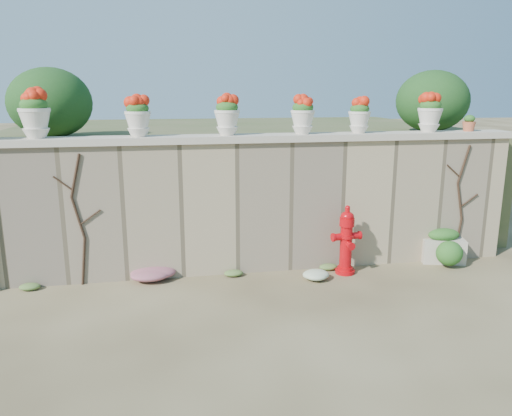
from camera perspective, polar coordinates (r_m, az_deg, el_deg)
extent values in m
plane|color=#493C24|center=(6.36, 3.92, -12.30)|extent=(80.00, 80.00, 0.00)
cube|color=#9D8A68|center=(7.69, 0.72, 0.20)|extent=(8.00, 0.40, 2.00)
cube|color=#BCB49F|center=(7.52, 0.74, 8.01)|extent=(8.10, 0.52, 0.10)
cube|color=#384C23|center=(10.79, -2.60, 4.02)|extent=(9.00, 6.00, 2.00)
ellipsoid|color=#143814|center=(8.72, -22.45, 11.05)|extent=(1.30, 1.30, 1.10)
ellipsoid|color=#143814|center=(9.84, 19.51, 11.45)|extent=(1.30, 1.30, 1.10)
cylinder|color=black|center=(7.62, -19.10, -5.79)|extent=(0.12, 0.04, 0.70)
cylinder|color=black|center=(7.44, -19.67, -1.06)|extent=(0.17, 0.04, 0.61)
cylinder|color=black|center=(7.32, -19.96, 3.50)|extent=(0.18, 0.04, 0.61)
cylinder|color=black|center=(7.41, -18.41, -1.01)|extent=(0.30, 0.02, 0.22)
cylinder|color=black|center=(7.37, -21.24, 2.66)|extent=(0.25, 0.02, 0.21)
cylinder|color=black|center=(8.87, 22.03, -3.35)|extent=(0.12, 0.04, 0.70)
cylinder|color=black|center=(8.70, 22.26, 0.74)|extent=(0.17, 0.04, 0.61)
cylinder|color=black|center=(8.61, 22.67, 4.64)|extent=(0.18, 0.04, 0.61)
cylinder|color=black|center=(8.79, 23.17, 0.78)|extent=(0.30, 0.02, 0.22)
cylinder|color=black|center=(8.53, 21.62, 3.98)|extent=(0.25, 0.02, 0.21)
cylinder|color=#B7070D|center=(7.86, 10.12, -7.14)|extent=(0.30, 0.30, 0.05)
cylinder|color=#B7070D|center=(7.73, 10.24, -4.35)|extent=(0.18, 0.18, 0.66)
cylinder|color=#B7070D|center=(7.69, 10.29, -3.21)|extent=(0.22, 0.22, 0.04)
cylinder|color=#B7070D|center=(7.62, 10.36, -1.59)|extent=(0.22, 0.22, 0.13)
ellipsoid|color=#B7070D|center=(7.60, 10.40, -0.80)|extent=(0.20, 0.20, 0.15)
cylinder|color=#B7070D|center=(7.58, 10.42, -0.18)|extent=(0.07, 0.07, 0.11)
cylinder|color=#B7070D|center=(7.62, 9.28, -3.31)|extent=(0.16, 0.12, 0.11)
cylinder|color=#B7070D|center=(7.75, 11.28, -3.10)|extent=(0.16, 0.12, 0.11)
cylinder|color=#B7070D|center=(7.62, 10.65, -4.22)|extent=(0.11, 0.12, 0.10)
cube|color=#BCB49F|center=(8.75, 20.52, -4.51)|extent=(0.75, 0.56, 0.39)
ellipsoid|color=#1E5119|center=(8.68, 20.66, -2.86)|extent=(0.58, 0.44, 0.20)
ellipsoid|color=#1E5119|center=(8.51, 21.75, -4.54)|extent=(0.58, 0.52, 0.55)
ellipsoid|color=#CE2982|center=(7.58, -12.26, -7.30)|extent=(0.89, 0.60, 0.24)
ellipsoid|color=white|center=(7.49, 7.45, -7.59)|extent=(0.50, 0.40, 0.18)
ellipsoid|color=#1E5119|center=(7.54, -24.08, 10.73)|extent=(0.36, 0.36, 0.22)
ellipsoid|color=red|center=(7.54, -24.14, 11.42)|extent=(0.32, 0.32, 0.23)
ellipsoid|color=#1E5119|center=(7.36, -13.40, 11.03)|extent=(0.32, 0.32, 0.19)
ellipsoid|color=red|center=(7.36, -13.44, 11.64)|extent=(0.28, 0.28, 0.20)
ellipsoid|color=#1E5119|center=(7.41, -3.34, 11.43)|extent=(0.32, 0.32, 0.19)
ellipsoid|color=red|center=(7.41, -3.34, 12.06)|extent=(0.28, 0.28, 0.20)
ellipsoid|color=#1E5119|center=(7.64, 5.38, 11.37)|extent=(0.32, 0.32, 0.19)
ellipsoid|color=red|center=(7.64, 5.39, 11.96)|extent=(0.28, 0.28, 0.20)
ellipsoid|color=#1E5119|center=(7.93, 11.77, 11.03)|extent=(0.29, 0.29, 0.18)
ellipsoid|color=red|center=(7.93, 11.80, 11.56)|extent=(0.26, 0.26, 0.18)
ellipsoid|color=#1E5119|center=(8.44, 19.32, 11.01)|extent=(0.33, 0.33, 0.20)
ellipsoid|color=red|center=(8.44, 19.36, 11.57)|extent=(0.29, 0.29, 0.21)
ellipsoid|color=#1E5119|center=(8.82, 23.21, 9.30)|extent=(0.17, 0.17, 0.12)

